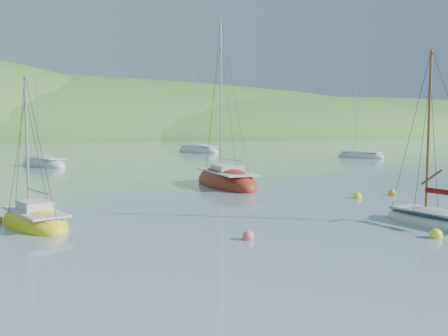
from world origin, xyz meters
name	(u,v)px	position (x,y,z in m)	size (l,w,h in m)	color
ground	(338,238)	(0.00, 0.00, 0.00)	(700.00, 700.00, 0.00)	slate
daysailer_white	(438,221)	(5.46, -0.01, 0.20)	(2.19, 5.38, 8.14)	silver
sloop_red	(226,183)	(3.68, 16.87, 0.24)	(4.01, 9.16, 13.14)	maroon
sailboat_yellow	(35,222)	(-10.20, 7.73, 0.17)	(3.27, 5.69, 7.11)	yellow
distant_sloop_a	(43,165)	(-5.91, 41.15, 0.19)	(5.31, 8.30, 11.17)	silver
distant_sloop_b	(198,151)	(20.23, 59.76, 0.22)	(5.54, 10.16, 13.74)	silver
distant_sloop_d	(361,157)	(34.42, 37.17, 0.17)	(4.46, 7.26, 9.77)	silver
mooring_buoys	(308,211)	(2.15, 4.85, 0.12)	(22.84, 11.36, 0.49)	#FBFD2C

